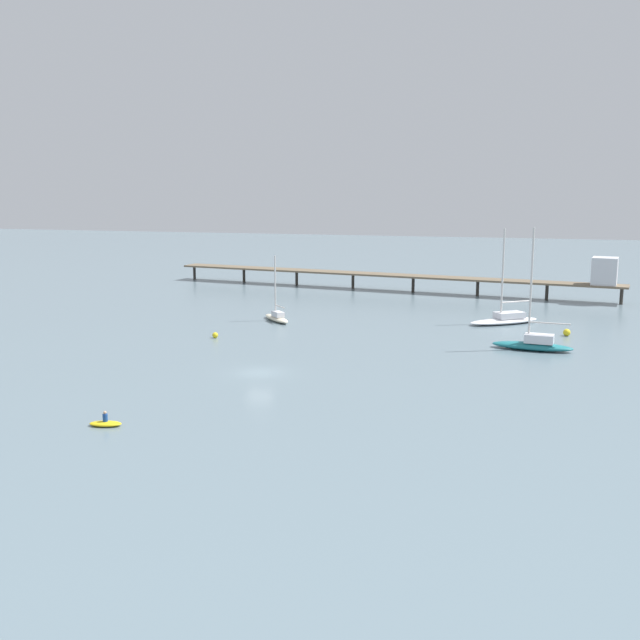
{
  "coord_description": "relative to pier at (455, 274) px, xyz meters",
  "views": [
    {
      "loc": [
        24.16,
        -63.9,
        17.18
      ],
      "look_at": [
        0.0,
        20.58,
        1.5
      ],
      "focal_mm": 41.98,
      "sensor_mm": 36.0,
      "label": 1
    }
  ],
  "objects": [
    {
      "name": "pier",
      "position": [
        0.0,
        0.0,
        0.0
      ],
      "size": [
        76.54,
        14.62,
        6.89
      ],
      "color": "brown",
      "rests_on": "ground_plane"
    },
    {
      "name": "ground_plane",
      "position": [
        -12.16,
        -57.1,
        -3.39
      ],
      "size": [
        400.0,
        400.0,
        0.0
      ],
      "primitive_type": "plane",
      "color": "slate"
    },
    {
      "name": "sailboat_white",
      "position": [
        8.94,
        -24.45,
        -2.71
      ],
      "size": [
        9.55,
        8.18,
        12.11
      ],
      "color": "white",
      "rests_on": "ground_plane"
    },
    {
      "name": "mooring_buoy_mid",
      "position": [
        -22.86,
        -43.11,
        -3.05
      ],
      "size": [
        0.67,
        0.67,
        0.67
      ],
      "primitive_type": "sphere",
      "color": "yellow",
      "rests_on": "ground_plane"
    },
    {
      "name": "sailboat_teal",
      "position": [
        12.49,
        -39.77,
        -2.59
      ],
      "size": [
        8.64,
        3.24,
        13.03
      ],
      "color": "#1E727A",
      "rests_on": "ground_plane"
    },
    {
      "name": "dinghy_yellow",
      "position": [
        -17.41,
        -75.06,
        -3.17
      ],
      "size": [
        2.55,
        1.55,
        1.14
      ],
      "color": "yellow",
      "rests_on": "ground_plane"
    },
    {
      "name": "mooring_buoy_outer",
      "position": [
        16.19,
        -30.74,
        -2.97
      ],
      "size": [
        0.84,
        0.84,
        0.84
      ],
      "primitive_type": "sphere",
      "color": "yellow",
      "rests_on": "ground_plane"
    },
    {
      "name": "sailboat_cream",
      "position": [
        -19.66,
        -30.74,
        -2.79
      ],
      "size": [
        5.6,
        6.0,
        8.47
      ],
      "color": "beige",
      "rests_on": "ground_plane"
    }
  ]
}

